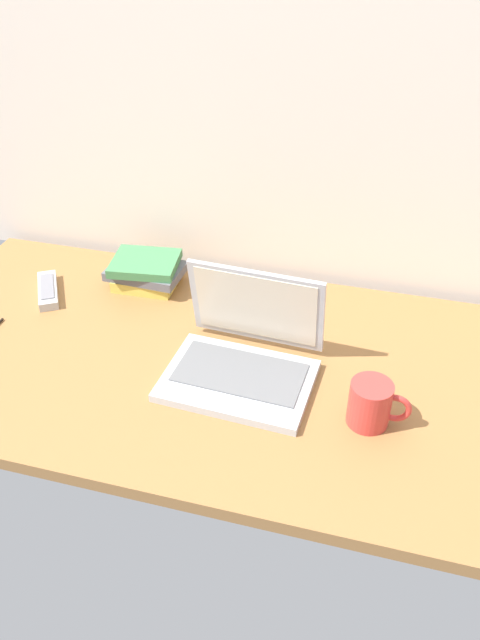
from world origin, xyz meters
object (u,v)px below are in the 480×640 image
coffee_mug (371,403)px  remote_control_near (48,290)px  book_stack (146,271)px  laptop (244,354)px

coffee_mug → remote_control_near: size_ratio=0.76×
remote_control_near → book_stack: book_stack is taller
laptop → remote_control_near: 0.59m
laptop → book_stack: (-0.34, 0.27, -0.01)m
coffee_mug → book_stack: size_ratio=0.63×
coffee_mug → remote_control_near: bearing=163.8°
laptop → coffee_mug: (0.28, -0.08, 0.00)m
coffee_mug → book_stack: (-0.61, 0.35, -0.01)m
coffee_mug → book_stack: coffee_mug is taller
laptop → coffee_mug: 0.29m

